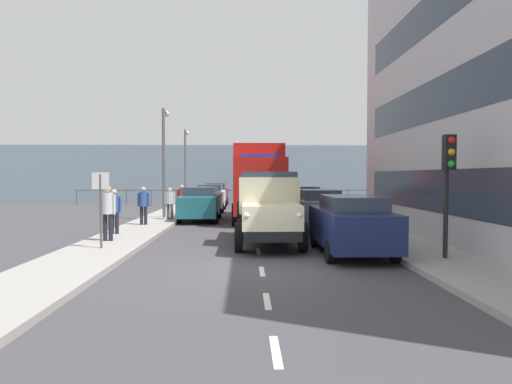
% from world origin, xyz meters
% --- Properties ---
extents(ground_plane, '(80.00, 80.00, 0.00)m').
position_xyz_m(ground_plane, '(0.00, -8.04, 0.00)').
color(ground_plane, '#423F44').
extents(sidewalk_left, '(2.19, 36.12, 0.15)m').
position_xyz_m(sidewalk_left, '(-4.73, -8.04, 0.07)').
color(sidewalk_left, '#9E9993').
rests_on(sidewalk_left, ground_plane).
extents(sidewalk_right, '(2.19, 36.12, 0.15)m').
position_xyz_m(sidewalk_right, '(4.73, -8.04, 0.07)').
color(sidewalk_right, '#9E9993').
rests_on(sidewalk_right, ground_plane).
extents(road_centreline_markings, '(0.12, 31.99, 0.01)m').
position_xyz_m(road_centreline_markings, '(0.00, -7.52, 0.00)').
color(road_centreline_markings, silver).
rests_on(road_centreline_markings, ground_plane).
extents(sea_horizon, '(80.00, 0.80, 5.00)m').
position_xyz_m(sea_horizon, '(0.00, -29.10, 2.50)').
color(sea_horizon, gray).
rests_on(sea_horizon, ground_plane).
extents(seawall_railing, '(28.08, 0.08, 1.20)m').
position_xyz_m(seawall_railing, '(-0.00, -25.50, 0.92)').
color(seawall_railing, '#4C5156').
rests_on(seawall_railing, ground_plane).
extents(truck_vintage_cream, '(2.17, 5.64, 2.43)m').
position_xyz_m(truck_vintage_cream, '(-0.37, -3.91, 1.18)').
color(truck_vintage_cream, black).
rests_on(truck_vintage_cream, ground_plane).
extents(lorry_cargo_red, '(2.58, 8.20, 3.87)m').
position_xyz_m(lorry_cargo_red, '(-0.27, -12.51, 2.08)').
color(lorry_cargo_red, red).
rests_on(lorry_cargo_red, ground_plane).
extents(car_navy_kerbside_near, '(1.92, 4.37, 1.72)m').
position_xyz_m(car_navy_kerbside_near, '(-2.69, -2.17, 0.90)').
color(car_navy_kerbside_near, navy).
rests_on(car_navy_kerbside_near, ground_plane).
extents(car_grey_kerbside_1, '(1.90, 4.11, 1.72)m').
position_xyz_m(car_grey_kerbside_1, '(-2.69, -8.10, 0.90)').
color(car_grey_kerbside_1, slate).
rests_on(car_grey_kerbside_1, ground_plane).
extents(car_red_kerbside_2, '(1.89, 4.20, 1.72)m').
position_xyz_m(car_red_kerbside_2, '(-2.69, -13.33, 0.90)').
color(car_red_kerbside_2, '#B21E1E').
rests_on(car_red_kerbside_2, ground_plane).
extents(car_teal_oppositeside_0, '(1.94, 4.55, 1.72)m').
position_xyz_m(car_teal_oppositeside_0, '(2.69, -12.09, 0.90)').
color(car_teal_oppositeside_0, '#1E6670').
rests_on(car_teal_oppositeside_0, ground_plane).
extents(car_white_oppositeside_1, '(1.90, 4.42, 1.72)m').
position_xyz_m(car_white_oppositeside_1, '(2.69, -18.43, 0.90)').
color(car_white_oppositeside_1, white).
rests_on(car_white_oppositeside_1, ground_plane).
extents(car_maroon_oppositeside_2, '(1.83, 4.35, 1.72)m').
position_xyz_m(car_maroon_oppositeside_2, '(2.69, -23.92, 0.90)').
color(car_maroon_oppositeside_2, maroon).
rests_on(car_maroon_oppositeside_2, ground_plane).
extents(pedestrian_couple_a, '(0.53, 0.34, 1.83)m').
position_xyz_m(pedestrian_couple_a, '(4.94, -4.04, 1.23)').
color(pedestrian_couple_a, black).
rests_on(pedestrian_couple_a, sidewalk_right).
extents(pedestrian_couple_b, '(0.53, 0.34, 1.65)m').
position_xyz_m(pedestrian_couple_b, '(5.25, -5.82, 1.12)').
color(pedestrian_couple_b, black).
rests_on(pedestrian_couple_b, sidewalk_right).
extents(pedestrian_with_bag, '(0.53, 0.34, 1.66)m').
position_xyz_m(pedestrian_with_bag, '(4.87, -8.91, 1.13)').
color(pedestrian_with_bag, black).
rests_on(pedestrian_with_bag, sidewalk_right).
extents(pedestrian_in_dark_coat, '(0.53, 0.34, 1.57)m').
position_xyz_m(pedestrian_in_dark_coat, '(4.12, -11.29, 1.06)').
color(pedestrian_in_dark_coat, '#4C473D').
rests_on(pedestrian_in_dark_coat, sidewalk_right).
extents(pedestrian_by_lamp, '(0.53, 0.34, 1.64)m').
position_xyz_m(pedestrian_by_lamp, '(3.98, -14.38, 1.11)').
color(pedestrian_by_lamp, '#383342').
rests_on(pedestrian_by_lamp, sidewalk_right).
extents(traffic_light_near, '(0.28, 0.41, 3.20)m').
position_xyz_m(traffic_light_near, '(-4.83, -0.61, 2.47)').
color(traffic_light_near, black).
rests_on(traffic_light_near, sidewalk_left).
extents(lamp_post_promenade, '(0.32, 1.14, 5.61)m').
position_xyz_m(lamp_post_promenade, '(4.60, -12.53, 3.55)').
color(lamp_post_promenade, '#59595B').
rests_on(lamp_post_promenade, sidewalk_right).
extents(lamp_post_far, '(0.32, 1.14, 5.56)m').
position_xyz_m(lamp_post_far, '(4.83, -22.57, 3.52)').
color(lamp_post_far, '#59595B').
rests_on(lamp_post_far, sidewalk_right).
extents(street_sign, '(0.50, 0.07, 2.25)m').
position_xyz_m(street_sign, '(4.69, -2.54, 1.68)').
color(street_sign, '#4C4C4C').
rests_on(street_sign, sidewalk_right).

